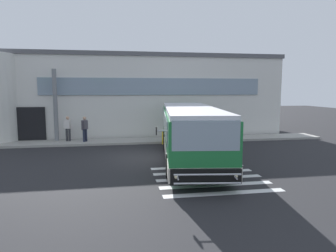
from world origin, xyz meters
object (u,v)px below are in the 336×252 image
at_px(bus_main_foreground, 190,134).
at_px(passenger_by_doorway, 85,128).
at_px(passenger_near_column, 68,127).
at_px(safety_bollard_yellow, 163,138).
at_px(entry_support_column, 55,105).

distance_m(bus_main_foreground, passenger_by_doorway, 7.94).
height_order(passenger_near_column, passenger_by_doorway, same).
xyz_separation_m(bus_main_foreground, safety_bollard_yellow, (-0.72, 4.36, -0.88)).
bearing_deg(passenger_near_column, safety_bollard_yellow, -12.99).
bearing_deg(passenger_by_doorway, bus_main_foreground, -42.85).
relative_size(entry_support_column, safety_bollard_yellow, 5.33).
bearing_deg(bus_main_foreground, entry_support_column, 141.53).
height_order(passenger_near_column, safety_bollard_yellow, passenger_near_column).
xyz_separation_m(entry_support_column, safety_bollard_yellow, (7.03, -1.80, -2.10)).
relative_size(passenger_by_doorway, safety_bollard_yellow, 1.86).
relative_size(bus_main_foreground, safety_bollard_yellow, 12.37).
height_order(entry_support_column, passenger_near_column, entry_support_column).
relative_size(entry_support_column, bus_main_foreground, 0.43).
bearing_deg(entry_support_column, passenger_near_column, -24.39).
bearing_deg(safety_bollard_yellow, entry_support_column, 165.64).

